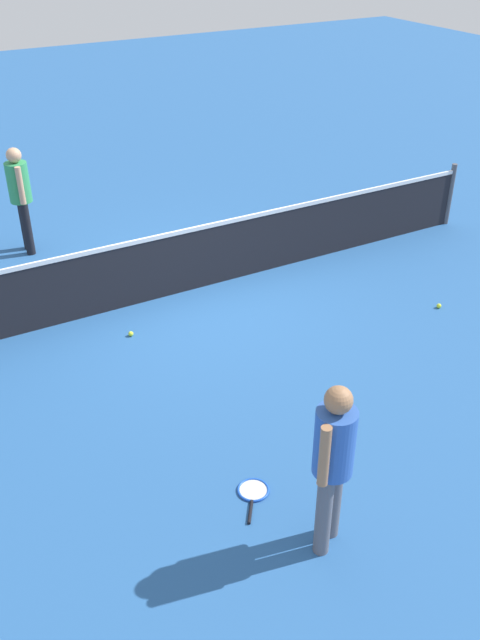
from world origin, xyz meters
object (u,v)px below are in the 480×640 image
Objects in this scene: tennis_ball_near_player at (439,306)px; tennis_ball_midcourt at (131,334)px; tennis_racket_near_player at (253,492)px; player_far_side at (20,192)px; tennis_racket_far_player at (92,257)px; player_near_side at (333,456)px.

tennis_ball_near_player is 4.26m from tennis_ball_midcourt.
tennis_racket_near_player is at bearing -156.13° from tennis_ball_near_player.
tennis_racket_near_player is 3.19m from tennis_ball_midcourt.
player_far_side reaches higher than tennis_ball_midcourt.
tennis_racket_near_player is 0.97× the size of tennis_racket_far_player.
tennis_racket_near_player is 8.71× the size of tennis_ball_midcourt.
tennis_ball_near_player reaches higher than tennis_racket_near_player.
tennis_ball_near_player is at bearing -45.56° from player_far_side.
player_near_side is at bearing -83.98° from player_far_side.
player_far_side is 3.37m from tennis_ball_midcourt.
player_far_side is 2.87× the size of tennis_racket_far_player.
player_near_side is at bearing -145.29° from tennis_ball_near_player.
player_far_side is at bearing 137.09° from tennis_racket_far_player.
tennis_ball_midcourt is (-0.30, -2.45, 0.02)m from tennis_racket_far_player.
tennis_ball_near_player and tennis_ball_midcourt have the same top height.
tennis_racket_near_player is (-0.27, 0.82, -1.00)m from player_near_side.
tennis_ball_near_player is (4.51, -4.60, -0.98)m from player_far_side.
tennis_racket_far_player is 5.36m from tennis_ball_near_player.
tennis_ball_midcourt is at bearing 89.96° from tennis_racket_near_player.
player_far_side is at bearing 98.72° from tennis_ball_midcourt.
tennis_racket_near_player is 4.40m from tennis_ball_near_player.
tennis_ball_near_player is at bearing 23.87° from tennis_racket_near_player.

